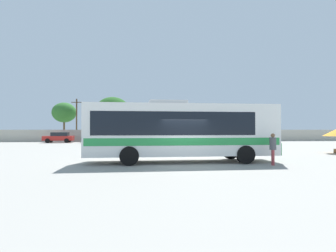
{
  "coord_description": "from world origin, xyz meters",
  "views": [
    {
      "loc": [
        -2.01,
        -14.54,
        1.96
      ],
      "look_at": [
        -0.74,
        2.58,
        2.16
      ],
      "focal_mm": 28.41,
      "sensor_mm": 36.0,
      "label": 1
    }
  ],
  "objects_px": {
    "coach_bus_white_green": "(180,129)",
    "parked_car_leftmost_red": "(59,137)",
    "roadside_tree_midleft": "(113,112)",
    "parked_car_third_black": "(143,137)",
    "parked_car_rightmost_black": "(188,137)",
    "parked_car_second_black": "(98,137)",
    "roadside_tree_midright": "(167,115)",
    "attendant_by_bus_door": "(273,147)",
    "roadside_tree_left": "(64,113)",
    "utility_pole_near": "(77,119)"
  },
  "relations": [
    {
      "from": "attendant_by_bus_door",
      "to": "roadside_tree_left",
      "type": "height_order",
      "value": "roadside_tree_left"
    },
    {
      "from": "parked_car_rightmost_black",
      "to": "roadside_tree_midleft",
      "type": "xyz_separation_m",
      "value": [
        -11.75,
        6.16,
        4.07
      ]
    },
    {
      "from": "parked_car_third_black",
      "to": "roadside_tree_midleft",
      "type": "height_order",
      "value": "roadside_tree_midleft"
    },
    {
      "from": "coach_bus_white_green",
      "to": "parked_car_rightmost_black",
      "type": "distance_m",
      "value": 23.56
    },
    {
      "from": "attendant_by_bus_door",
      "to": "parked_car_leftmost_red",
      "type": "height_order",
      "value": "attendant_by_bus_door"
    },
    {
      "from": "utility_pole_near",
      "to": "roadside_tree_midright",
      "type": "distance_m",
      "value": 15.63
    },
    {
      "from": "attendant_by_bus_door",
      "to": "parked_car_third_black",
      "type": "distance_m",
      "value": 27.01
    },
    {
      "from": "parked_car_leftmost_red",
      "to": "parked_car_second_black",
      "type": "bearing_deg",
      "value": -1.16
    },
    {
      "from": "utility_pole_near",
      "to": "roadside_tree_midright",
      "type": "bearing_deg",
      "value": 5.15
    },
    {
      "from": "coach_bus_white_green",
      "to": "roadside_tree_midleft",
      "type": "xyz_separation_m",
      "value": [
        -7.84,
        29.36,
        2.91
      ]
    },
    {
      "from": "parked_car_second_black",
      "to": "parked_car_rightmost_black",
      "type": "height_order",
      "value": "parked_car_second_black"
    },
    {
      "from": "parked_car_third_black",
      "to": "roadside_tree_midright",
      "type": "bearing_deg",
      "value": 63.13
    },
    {
      "from": "parked_car_leftmost_red",
      "to": "parked_car_second_black",
      "type": "relative_size",
      "value": 0.91
    },
    {
      "from": "coach_bus_white_green",
      "to": "roadside_tree_midright",
      "type": "xyz_separation_m",
      "value": [
        1.41,
        32.14,
        2.66
      ]
    },
    {
      "from": "coach_bus_white_green",
      "to": "parked_car_second_black",
      "type": "relative_size",
      "value": 2.39
    },
    {
      "from": "parked_car_second_black",
      "to": "roadside_tree_midleft",
      "type": "distance_m",
      "value": 6.9
    },
    {
      "from": "parked_car_second_black",
      "to": "utility_pole_near",
      "type": "bearing_deg",
      "value": 125.68
    },
    {
      "from": "parked_car_second_black",
      "to": "roadside_tree_midleft",
      "type": "bearing_deg",
      "value": 75.12
    },
    {
      "from": "utility_pole_near",
      "to": "roadside_tree_midright",
      "type": "height_order",
      "value": "utility_pole_near"
    },
    {
      "from": "parked_car_second_black",
      "to": "parked_car_third_black",
      "type": "height_order",
      "value": "parked_car_third_black"
    },
    {
      "from": "parked_car_third_black",
      "to": "coach_bus_white_green",
      "type": "bearing_deg",
      "value": -83.84
    },
    {
      "from": "parked_car_second_black",
      "to": "roadside_tree_midright",
      "type": "height_order",
      "value": "roadside_tree_midright"
    },
    {
      "from": "parked_car_leftmost_red",
      "to": "utility_pole_near",
      "type": "bearing_deg",
      "value": 83.68
    },
    {
      "from": "coach_bus_white_green",
      "to": "parked_car_leftmost_red",
      "type": "bearing_deg",
      "value": 121.68
    },
    {
      "from": "parked_car_third_black",
      "to": "roadside_tree_left",
      "type": "distance_m",
      "value": 18.06
    },
    {
      "from": "coach_bus_white_green",
      "to": "roadside_tree_midleft",
      "type": "relative_size",
      "value": 1.53
    },
    {
      "from": "parked_car_rightmost_black",
      "to": "parked_car_leftmost_red",
      "type": "bearing_deg",
      "value": 177.31
    },
    {
      "from": "coach_bus_white_green",
      "to": "parked_car_second_black",
      "type": "bearing_deg",
      "value": 111.14
    },
    {
      "from": "coach_bus_white_green",
      "to": "attendant_by_bus_door",
      "type": "distance_m",
      "value": 5.28
    },
    {
      "from": "attendant_by_bus_door",
      "to": "roadside_tree_left",
      "type": "xyz_separation_m",
      "value": [
        -22.09,
        35.73,
        4.01
      ]
    },
    {
      "from": "parked_car_second_black",
      "to": "coach_bus_white_green",
      "type": "bearing_deg",
      "value": -68.86
    },
    {
      "from": "coach_bus_white_green",
      "to": "parked_car_rightmost_black",
      "type": "height_order",
      "value": "coach_bus_white_green"
    },
    {
      "from": "parked_car_second_black",
      "to": "roadside_tree_left",
      "type": "relative_size",
      "value": 0.69
    },
    {
      "from": "parked_car_leftmost_red",
      "to": "roadside_tree_left",
      "type": "distance_m",
      "value": 11.0
    },
    {
      "from": "parked_car_leftmost_red",
      "to": "roadside_tree_midleft",
      "type": "bearing_deg",
      "value": 36.92
    },
    {
      "from": "roadside_tree_left",
      "to": "parked_car_second_black",
      "type": "bearing_deg",
      "value": -51.59
    },
    {
      "from": "roadside_tree_left",
      "to": "roadside_tree_midright",
      "type": "distance_m",
      "value": 18.72
    },
    {
      "from": "utility_pole_near",
      "to": "parked_car_rightmost_black",
      "type": "bearing_deg",
      "value": -22.67
    },
    {
      "from": "coach_bus_white_green",
      "to": "parked_car_third_black",
      "type": "xyz_separation_m",
      "value": [
        -2.61,
        24.19,
        -1.13
      ]
    },
    {
      "from": "parked_car_rightmost_black",
      "to": "roadside_tree_left",
      "type": "distance_m",
      "value": 24.08
    },
    {
      "from": "attendant_by_bus_door",
      "to": "coach_bus_white_green",
      "type": "bearing_deg",
      "value": 160.26
    },
    {
      "from": "parked_car_third_black",
      "to": "utility_pole_near",
      "type": "distance_m",
      "value": 13.57
    },
    {
      "from": "coach_bus_white_green",
      "to": "roadside_tree_midright",
      "type": "bearing_deg",
      "value": 87.48
    },
    {
      "from": "parked_car_leftmost_red",
      "to": "roadside_tree_midleft",
      "type": "relative_size",
      "value": 0.58
    },
    {
      "from": "coach_bus_white_green",
      "to": "attendant_by_bus_door",
      "type": "relative_size",
      "value": 6.49
    },
    {
      "from": "parked_car_second_black",
      "to": "roadside_tree_left",
      "type": "xyz_separation_m",
      "value": [
        -7.94,
        10.01,
        4.19
      ]
    },
    {
      "from": "coach_bus_white_green",
      "to": "roadside_tree_left",
      "type": "height_order",
      "value": "roadside_tree_left"
    },
    {
      "from": "attendant_by_bus_door",
      "to": "utility_pole_near",
      "type": "bearing_deg",
      "value": 120.34
    },
    {
      "from": "parked_car_rightmost_black",
      "to": "roadside_tree_midright",
      "type": "height_order",
      "value": "roadside_tree_midright"
    },
    {
      "from": "parked_car_third_black",
      "to": "parked_car_rightmost_black",
      "type": "relative_size",
      "value": 1.0
    }
  ]
}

